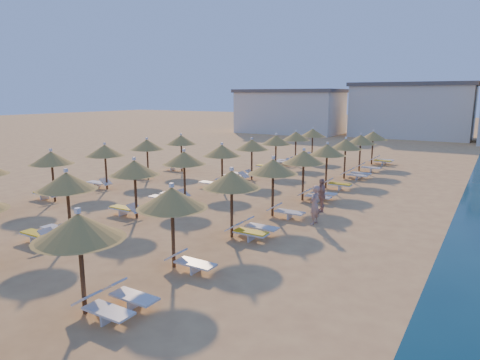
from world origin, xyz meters
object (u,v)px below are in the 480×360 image
Objects in this scene: parasol_row_east at (273,168)px; beachgoer_a at (314,205)px; parasol_row_west at (184,159)px; beachgoer_c at (321,195)px.

parasol_row_east reaches higher than beachgoer_a.
parasol_row_west is at bearing 180.00° from parasol_row_east.
parasol_row_west is 21.83× the size of beachgoer_a.
parasol_row_east is at bearing -92.06° from beachgoer_a.
parasol_row_east is 2.63m from beachgoer_a.
parasol_row_west is (-5.28, 0.00, 0.00)m from parasol_row_east.
beachgoer_a reaches higher than beachgoer_c.
parasol_row_west is at bearing -110.63° from beachgoer_c.
parasol_row_west reaches higher than beachgoer_c.
beachgoer_c is at bearing 15.59° from parasol_row_west.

